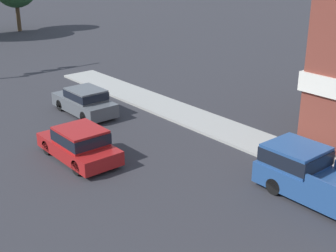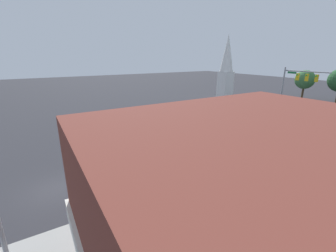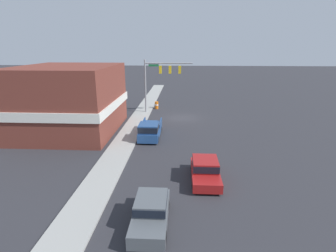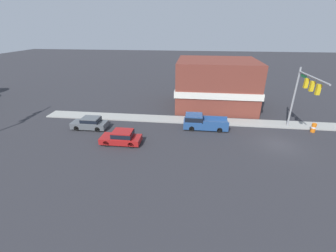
{
  "view_description": "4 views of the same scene",
  "coord_description": "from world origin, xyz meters",
  "px_view_note": "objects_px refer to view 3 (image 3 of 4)",
  "views": [
    {
      "loc": [
        -10.87,
        -0.01,
        8.89
      ],
      "look_at": [
        -0.97,
        11.77,
        2.95
      ],
      "focal_mm": 50.0,
      "sensor_mm": 36.0,
      "label": 1
    },
    {
      "loc": [
        16.52,
        -0.33,
        9.35
      ],
      "look_at": [
        -1.02,
        10.23,
        2.95
      ],
      "focal_mm": 24.0,
      "sensor_mm": 36.0,
      "label": 2
    },
    {
      "loc": [
        0.05,
        34.0,
        9.17
      ],
      "look_at": [
        1.25,
        11.62,
        2.35
      ],
      "focal_mm": 28.0,
      "sensor_mm": 36.0,
      "label": 3
    },
    {
      "loc": [
        -22.67,
        9.37,
        11.8
      ],
      "look_at": [
        -0.11,
        12.09,
        1.65
      ],
      "focal_mm": 24.0,
      "sensor_mm": 36.0,
      "label": 4
    }
  ],
  "objects_px": {
    "pickup_truck_parked": "(150,130)",
    "car_oncoming": "(151,211)",
    "construction_barrel": "(157,105)",
    "car_lead": "(205,170)"
  },
  "relations": [
    {
      "from": "car_lead",
      "to": "pickup_truck_parked",
      "type": "bearing_deg",
      "value": -60.09
    },
    {
      "from": "car_lead",
      "to": "car_oncoming",
      "type": "height_order",
      "value": "car_lead"
    },
    {
      "from": "car_oncoming",
      "to": "pickup_truck_parked",
      "type": "relative_size",
      "value": 0.8
    },
    {
      "from": "construction_barrel",
      "to": "car_oncoming",
      "type": "bearing_deg",
      "value": 94.85
    },
    {
      "from": "car_lead",
      "to": "car_oncoming",
      "type": "relative_size",
      "value": 1.0
    },
    {
      "from": "pickup_truck_parked",
      "to": "construction_barrel",
      "type": "bearing_deg",
      "value": -87.43
    },
    {
      "from": "car_oncoming",
      "to": "construction_barrel",
      "type": "bearing_deg",
      "value": 94.85
    },
    {
      "from": "car_oncoming",
      "to": "pickup_truck_parked",
      "type": "distance_m",
      "value": 13.87
    },
    {
      "from": "car_lead",
      "to": "car_oncoming",
      "type": "bearing_deg",
      "value": 57.19
    },
    {
      "from": "pickup_truck_parked",
      "to": "car_oncoming",
      "type": "bearing_deg",
      "value": 97.05
    }
  ]
}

